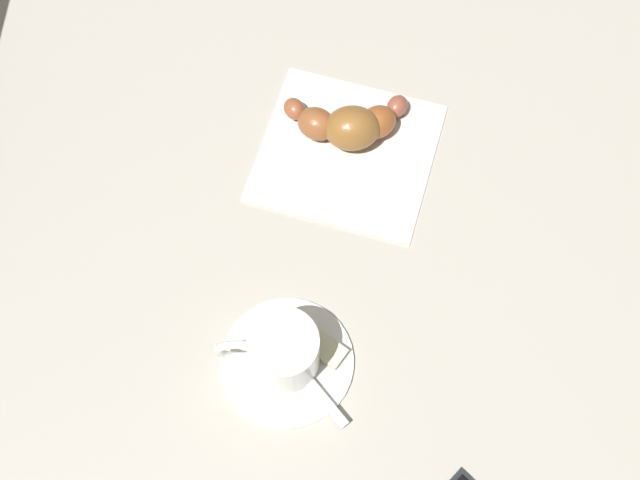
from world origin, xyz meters
The scene contains 7 objects.
ground_plane centered at (0.00, 0.00, 0.00)m, with size 1.80×1.80×0.00m, color #ACA79A.
saucer centered at (0.11, 0.02, 0.00)m, with size 0.12×0.12×0.01m, color white.
espresso_cup centered at (0.11, 0.01, 0.04)m, with size 0.06×0.09×0.06m.
teaspoon centered at (0.11, 0.02, 0.01)m, with size 0.08×0.11×0.01m.
sugar_packet centered at (0.08, 0.03, 0.01)m, with size 0.07×0.02×0.01m, color beige.
napkin centered at (-0.11, 0.00, 0.00)m, with size 0.16×0.17×0.00m, color silver.
croissant centered at (-0.13, -0.01, 0.02)m, with size 0.09×0.13×0.04m.
Camera 1 is at (0.29, 0.11, 0.74)m, focal length 47.59 mm.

